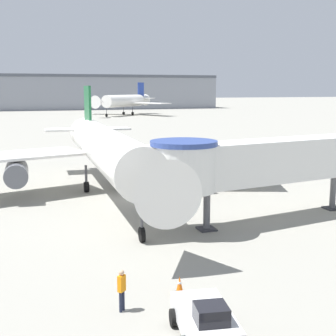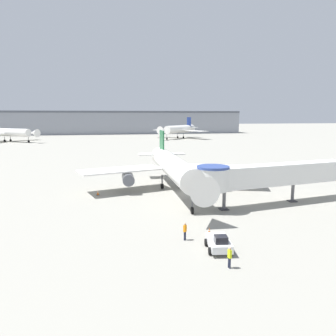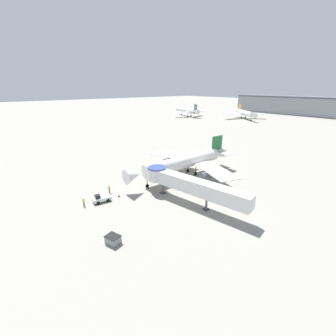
# 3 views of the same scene
# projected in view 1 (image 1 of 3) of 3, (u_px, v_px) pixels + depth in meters

# --- Properties ---
(ground_plane) EXTENTS (800.00, 800.00, 0.00)m
(ground_plane) POSITION_uv_depth(u_px,v_px,m) (128.00, 199.00, 38.23)
(ground_plane) COLOR gray
(main_airplane) EXTENTS (30.66, 32.77, 9.22)m
(main_airplane) POSITION_uv_depth(u_px,v_px,m) (107.00, 150.00, 38.59)
(main_airplane) COLOR white
(main_airplane) RESTS_ON ground_plane
(jet_bridge) EXTENTS (23.42, 6.90, 5.82)m
(jet_bridge) POSITION_uv_depth(u_px,v_px,m) (287.00, 159.00, 32.24)
(jet_bridge) COLOR silver
(jet_bridge) RESTS_ON ground_plane
(pushback_tug_white) EXTENTS (2.56, 3.91, 1.64)m
(pushback_tug_white) POSITION_uv_depth(u_px,v_px,m) (206.00, 320.00, 16.77)
(pushback_tug_white) COLOR silver
(pushback_tug_white) RESTS_ON ground_plane
(traffic_cone_starboard_wing) EXTENTS (0.51, 0.51, 0.83)m
(traffic_cone_starboard_wing) POSITION_uv_depth(u_px,v_px,m) (235.00, 183.00, 42.91)
(traffic_cone_starboard_wing) COLOR black
(traffic_cone_starboard_wing) RESTS_ON ground_plane
(traffic_cone_near_nose) EXTENTS (0.49, 0.49, 0.80)m
(traffic_cone_near_nose) POSITION_uv_depth(u_px,v_px,m) (180.00, 285.00, 20.55)
(traffic_cone_near_nose) COLOR black
(traffic_cone_near_nose) RESTS_ON ground_plane
(ground_crew_wing_walker) EXTENTS (0.38, 0.37, 1.77)m
(ground_crew_wing_walker) POSITION_uv_depth(u_px,v_px,m) (122.00, 287.00, 18.81)
(ground_crew_wing_walker) COLOR #1E2338
(ground_crew_wing_walker) RESTS_ON ground_plane
(background_jet_blue_tail) EXTENTS (26.91, 26.92, 11.11)m
(background_jet_blue_tail) POSITION_uv_depth(u_px,v_px,m) (125.00, 101.00, 157.85)
(background_jet_blue_tail) COLOR white
(background_jet_blue_tail) RESTS_ON ground_plane
(terminal_building) EXTENTS (172.68, 24.80, 14.92)m
(terminal_building) POSITION_uv_depth(u_px,v_px,m) (18.00, 92.00, 198.98)
(terminal_building) COLOR gray
(terminal_building) RESTS_ON ground_plane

